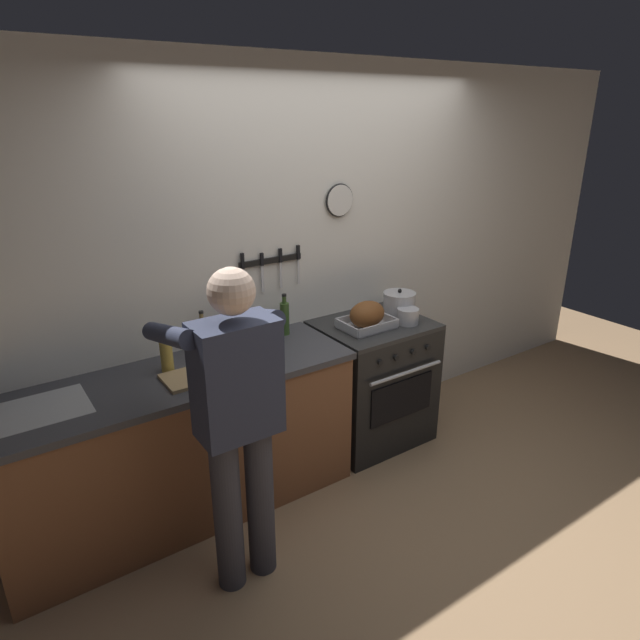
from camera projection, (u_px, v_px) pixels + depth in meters
ground_plane at (447, 524)px, 3.24m from camera, size 8.00×8.00×0.00m
wall_back at (318, 260)px, 3.81m from camera, size 6.00×0.13×2.60m
counter_block at (181, 444)px, 3.20m from camera, size 2.03×0.65×0.90m
stove at (372, 381)px, 3.95m from camera, size 0.76×0.67×0.90m
person_cook at (237, 413)px, 2.57m from camera, size 0.51×0.63×1.66m
roasting_pan at (367, 316)px, 3.68m from camera, size 0.35×0.26×0.19m
stock_pot at (399, 304)px, 3.89m from camera, size 0.23×0.23×0.20m
saucepan at (408, 316)px, 3.77m from camera, size 0.15×0.15×0.11m
cutting_board at (197, 376)px, 3.02m from camera, size 0.36×0.24×0.02m
bottle_dish_soap at (259, 338)px, 3.33m from camera, size 0.07×0.07×0.20m
bottle_olive_oil at (285, 318)px, 3.57m from camera, size 0.06×0.06×0.28m
bottle_soy_sauce at (262, 330)px, 3.42m from camera, size 0.06×0.06×0.22m
bottle_vinegar at (203, 335)px, 3.30m from camera, size 0.06×0.06×0.26m
bottle_cooking_oil at (166, 354)px, 3.06m from camera, size 0.07×0.07×0.25m
bottle_wine_red at (228, 329)px, 3.33m from camera, size 0.07×0.07×0.32m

